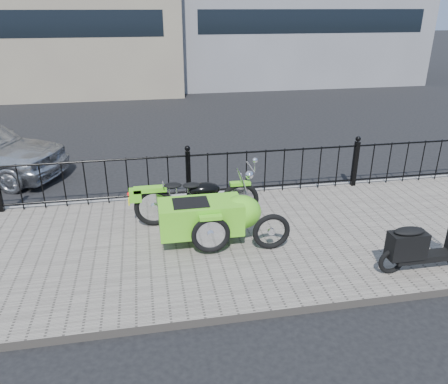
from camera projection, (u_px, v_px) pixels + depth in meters
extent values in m
plane|color=black|center=(198.00, 233.00, 7.59)|extent=(120.00, 120.00, 0.00)
cube|color=#665F56|center=(201.00, 244.00, 7.11)|extent=(30.00, 3.80, 0.12)
cube|color=gray|center=(188.00, 197.00, 8.86)|extent=(30.00, 0.10, 0.12)
cylinder|color=black|center=(188.00, 156.00, 8.37)|extent=(14.00, 0.04, 0.04)
cylinder|color=black|center=(189.00, 192.00, 8.67)|extent=(14.00, 0.04, 0.04)
cube|color=black|center=(188.00, 175.00, 8.52)|extent=(0.09, 0.09, 0.96)
sphere|color=black|center=(187.00, 148.00, 8.31)|extent=(0.11, 0.11, 0.11)
cube|color=black|center=(355.00, 164.00, 9.11)|extent=(0.09, 0.09, 0.96)
sphere|color=black|center=(358.00, 139.00, 8.90)|extent=(0.11, 0.11, 0.11)
cube|color=black|center=(315.00, 21.00, 19.35)|extent=(10.50, 0.06, 1.00)
torus|color=black|center=(240.00, 201.00, 7.72)|extent=(0.69, 0.09, 0.69)
torus|color=black|center=(154.00, 207.00, 7.46)|extent=(0.69, 0.09, 0.69)
torus|color=black|center=(211.00, 235.00, 6.57)|extent=(0.60, 0.08, 0.60)
cube|color=gray|center=(198.00, 203.00, 7.58)|extent=(0.34, 0.22, 0.24)
cylinder|color=black|center=(198.00, 207.00, 7.61)|extent=(1.40, 0.04, 0.04)
ellipsoid|color=black|center=(204.00, 190.00, 7.51)|extent=(0.54, 0.29, 0.26)
cylinder|color=silver|center=(251.00, 167.00, 7.50)|extent=(0.03, 0.56, 0.03)
cylinder|color=silver|center=(243.00, 184.00, 7.61)|extent=(0.25, 0.04, 0.59)
sphere|color=silver|center=(249.00, 175.00, 7.56)|extent=(0.15, 0.15, 0.15)
cube|color=#61D123|center=(240.00, 183.00, 7.59)|extent=(0.36, 0.12, 0.06)
cube|color=#61D123|center=(150.00, 189.00, 7.32)|extent=(0.55, 0.16, 0.08)
ellipsoid|color=black|center=(192.00, 185.00, 7.43)|extent=(0.31, 0.22, 0.08)
ellipsoid|color=black|center=(173.00, 185.00, 7.37)|extent=(0.31, 0.22, 0.08)
sphere|color=red|center=(129.00, 194.00, 7.29)|extent=(0.07, 0.07, 0.07)
cube|color=yellow|center=(129.00, 202.00, 7.44)|extent=(0.02, 0.14, 0.10)
cube|color=#61D123|center=(201.00, 217.00, 6.86)|extent=(1.30, 0.62, 0.50)
ellipsoid|color=#61D123|center=(241.00, 212.00, 6.96)|extent=(0.65, 0.60, 0.54)
cube|color=black|center=(191.00, 204.00, 6.74)|extent=(0.55, 0.43, 0.06)
cube|color=#61D123|center=(211.00, 218.00, 6.45)|extent=(0.34, 0.11, 0.06)
torus|color=black|center=(392.00, 261.00, 6.17)|extent=(0.40, 0.07, 0.40)
cube|color=black|center=(426.00, 256.00, 6.25)|extent=(0.97, 0.21, 0.10)
cube|color=black|center=(407.00, 245.00, 6.11)|extent=(0.53, 0.25, 0.39)
ellipsoid|color=black|center=(410.00, 231.00, 6.02)|extent=(0.45, 0.23, 0.09)
torus|color=black|center=(271.00, 232.00, 6.76)|extent=(0.60, 0.09, 0.60)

